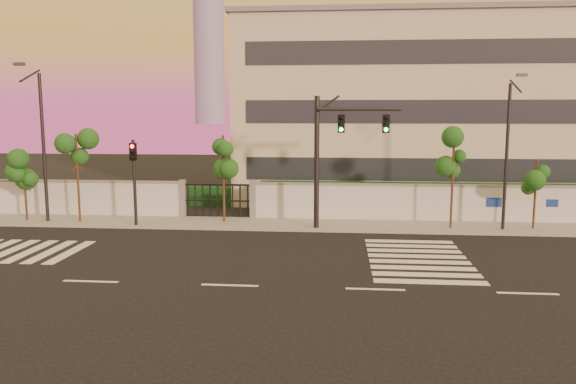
% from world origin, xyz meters
% --- Properties ---
extents(ground, '(120.00, 120.00, 0.00)m').
position_xyz_m(ground, '(0.00, 0.00, 0.00)').
color(ground, black).
rests_on(ground, ground).
extents(sidewalk, '(60.00, 3.00, 0.15)m').
position_xyz_m(sidewalk, '(0.00, 10.50, 0.07)').
color(sidewalk, gray).
rests_on(sidewalk, ground).
extents(perimeter_wall, '(60.00, 0.36, 2.20)m').
position_xyz_m(perimeter_wall, '(0.10, 12.00, 1.07)').
color(perimeter_wall, '#B9BBC0').
rests_on(perimeter_wall, ground).
extents(hedge_row, '(41.00, 4.25, 1.80)m').
position_xyz_m(hedge_row, '(1.17, 14.74, 0.82)').
color(hedge_row, black).
rests_on(hedge_row, ground).
extents(institutional_building, '(24.40, 12.40, 12.25)m').
position_xyz_m(institutional_building, '(9.00, 21.99, 6.16)').
color(institutional_building, beige).
rests_on(institutional_building, ground).
extents(distant_skyscraper, '(16.00, 16.00, 118.00)m').
position_xyz_m(distant_skyscraper, '(-65.00, 280.00, 61.98)').
color(distant_skyscraper, gray).
rests_on(distant_skyscraper, ground).
extents(road_markings, '(57.00, 7.62, 0.02)m').
position_xyz_m(road_markings, '(-1.58, 3.76, 0.01)').
color(road_markings, silver).
rests_on(road_markings, ground).
extents(street_tree_b, '(1.51, 1.20, 3.79)m').
position_xyz_m(street_tree_b, '(-13.13, 10.13, 2.79)').
color(street_tree_b, '#382314').
rests_on(street_tree_b, ground).
extents(street_tree_c, '(1.45, 1.16, 4.85)m').
position_xyz_m(street_tree_c, '(-10.05, 9.95, 3.57)').
color(street_tree_c, '#382314').
rests_on(street_tree_c, ground).
extents(street_tree_d, '(1.47, 1.17, 4.76)m').
position_xyz_m(street_tree_d, '(-2.34, 10.66, 3.50)').
color(street_tree_d, '#382314').
rests_on(street_tree_d, ground).
extents(street_tree_e, '(1.42, 1.13, 5.12)m').
position_xyz_m(street_tree_e, '(9.45, 10.06, 3.77)').
color(street_tree_e, '#382314').
rests_on(street_tree_e, ground).
extents(street_tree_f, '(1.34, 1.07, 3.61)m').
position_xyz_m(street_tree_f, '(13.55, 10.23, 2.66)').
color(street_tree_f, '#382314').
rests_on(street_tree_f, ground).
extents(traffic_signal_main, '(4.27, 0.69, 6.76)m').
position_xyz_m(traffic_signal_main, '(3.48, 9.45, 4.27)').
color(traffic_signal_main, black).
rests_on(traffic_signal_main, ground).
extents(traffic_signal_secondary, '(0.36, 0.34, 4.57)m').
position_xyz_m(traffic_signal_secondary, '(-6.73, 9.25, 2.90)').
color(traffic_signal_secondary, black).
rests_on(traffic_signal_secondary, ground).
extents(streetlight_west, '(0.50, 2.01, 8.36)m').
position_xyz_m(streetlight_west, '(-11.87, 9.74, 4.52)').
color(streetlight_west, black).
rests_on(streetlight_west, ground).
extents(streetlight_east, '(0.46, 1.85, 7.70)m').
position_xyz_m(streetlight_east, '(11.95, 9.73, 4.16)').
color(streetlight_east, black).
rests_on(streetlight_east, ground).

